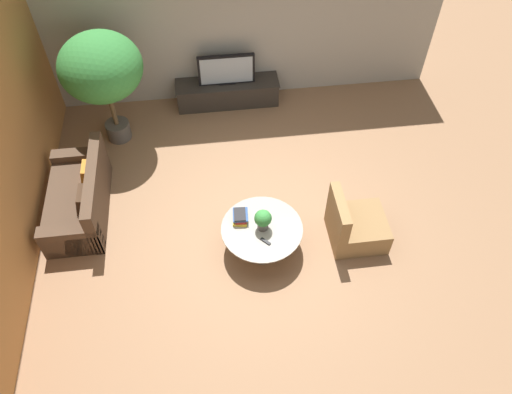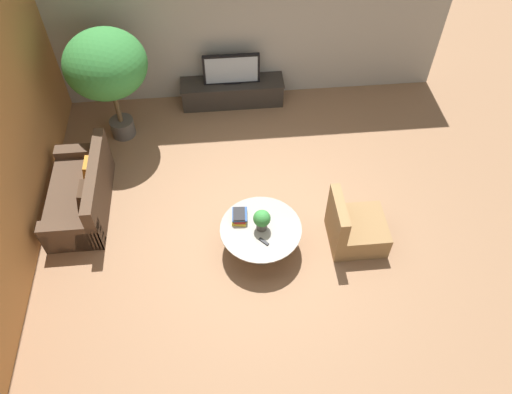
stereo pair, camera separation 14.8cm
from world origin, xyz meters
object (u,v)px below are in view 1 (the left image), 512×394
at_px(coffee_table, 262,234).
at_px(armchair_wicker, 354,226).
at_px(television, 226,70).
at_px(media_console, 228,92).
at_px(potted_palm_tall, 101,69).
at_px(couch_by_wall, 80,199).
at_px(potted_plant_tabletop, 263,219).

bearing_deg(coffee_table, armchair_wicker, 0.14).
xyz_separation_m(television, coffee_table, (0.20, -3.33, -0.43)).
xyz_separation_m(media_console, potted_palm_tall, (-1.99, -0.70, 1.20)).
height_order(armchair_wicker, potted_palm_tall, potted_palm_tall).
bearing_deg(couch_by_wall, television, 133.29).
xyz_separation_m(television, armchair_wicker, (1.57, -3.33, -0.47)).
distance_m(coffee_table, potted_plant_tabletop, 0.33).
height_order(couch_by_wall, potted_palm_tall, potted_palm_tall).
height_order(television, armchair_wicker, television).
distance_m(media_console, potted_plant_tabletop, 3.36).
bearing_deg(potted_palm_tall, couch_by_wall, -106.22).
distance_m(media_console, coffee_table, 3.34).
relative_size(couch_by_wall, potted_palm_tall, 0.86).
relative_size(television, couch_by_wall, 0.59).
bearing_deg(armchair_wicker, television, 25.20).
bearing_deg(potted_plant_tabletop, couch_by_wall, 159.34).
relative_size(media_console, potted_plant_tabletop, 5.55).
relative_size(couch_by_wall, potted_plant_tabletop, 5.05).
height_order(media_console, television, television).
xyz_separation_m(media_console, armchair_wicker, (1.57, -3.33, 0.03)).
xyz_separation_m(armchair_wicker, potted_plant_tabletop, (-1.35, 0.00, 0.38)).
bearing_deg(armchair_wicker, coffee_table, 90.14).
bearing_deg(potted_plant_tabletop, coffee_table, -158.88).
relative_size(armchair_wicker, potted_palm_tall, 0.43).
bearing_deg(couch_by_wall, potted_plant_tabletop, 69.34).
bearing_deg(couch_by_wall, armchair_wicker, 75.92).
distance_m(coffee_table, potted_palm_tall, 3.60).
bearing_deg(media_console, coffee_table, -86.55).
bearing_deg(television, media_console, 90.00).
relative_size(television, coffee_table, 0.88).
relative_size(potted_palm_tall, potted_plant_tabletop, 5.86).
xyz_separation_m(armchair_wicker, potted_palm_tall, (-3.55, 2.63, 1.17)).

